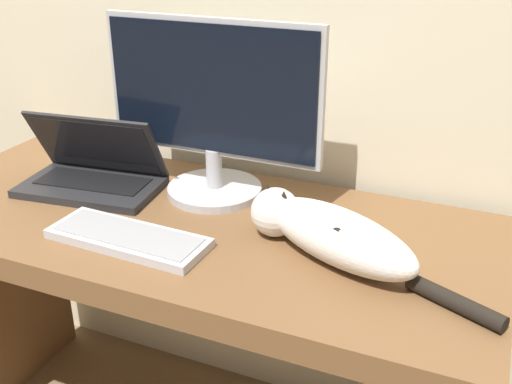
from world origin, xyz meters
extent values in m
cube|color=brown|center=(0.00, 0.31, 0.73)|extent=(1.44, 0.62, 0.06)
cylinder|color=#B2B2B7|center=(0.00, 0.46, 0.77)|extent=(0.24, 0.24, 0.02)
cylinder|color=#B2B2B7|center=(0.00, 0.46, 0.83)|extent=(0.04, 0.04, 0.10)
cube|color=#B2B2B7|center=(0.00, 0.46, 1.03)|extent=(0.55, 0.02, 0.33)
cube|color=black|center=(0.00, 0.45, 1.03)|extent=(0.53, 0.01, 0.31)
cube|color=#232326|center=(-0.30, 0.35, 0.77)|extent=(0.37, 0.24, 0.02)
cube|color=black|center=(-0.30, 0.36, 0.78)|extent=(0.30, 0.14, 0.00)
cube|color=#232326|center=(-0.31, 0.40, 0.87)|extent=(0.36, 0.14, 0.18)
cube|color=black|center=(-0.31, 0.39, 0.87)|extent=(0.32, 0.12, 0.16)
cube|color=#BCBCC1|center=(-0.06, 0.16, 0.77)|extent=(0.36, 0.14, 0.02)
cube|color=#939397|center=(-0.06, 0.16, 0.78)|extent=(0.33, 0.12, 0.00)
ellipsoid|color=silver|center=(0.38, 0.27, 0.82)|extent=(0.40, 0.27, 0.11)
ellipsoid|color=black|center=(0.39, 0.26, 0.85)|extent=(0.19, 0.16, 0.04)
sphere|color=silver|center=(0.22, 0.32, 0.82)|extent=(0.11, 0.11, 0.11)
cone|color=black|center=(0.20, 0.33, 0.86)|extent=(0.04, 0.04, 0.03)
cone|color=black|center=(0.24, 0.31, 0.86)|extent=(0.04, 0.04, 0.03)
cylinder|color=black|center=(0.62, 0.18, 0.78)|extent=(0.19, 0.11, 0.03)
camera|label=1|loc=(0.64, -0.77, 1.41)|focal=42.00mm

